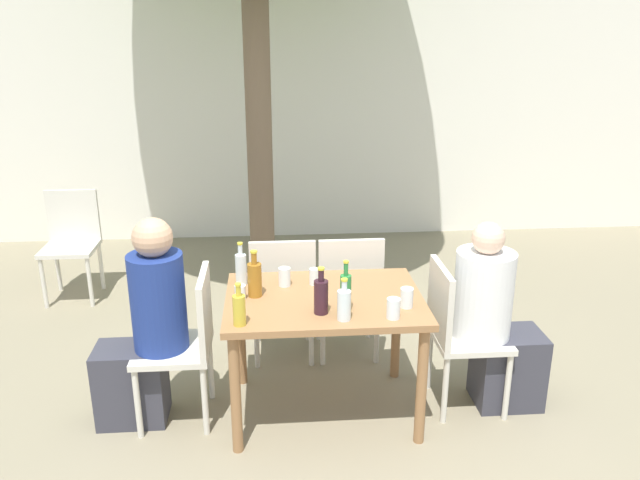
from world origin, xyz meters
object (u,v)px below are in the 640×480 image
dining_table_front (324,313)px  wine_bottle_5 (321,296)px  patio_chair_2 (283,290)px  drinking_glass_0 (240,292)px  drinking_glass_3 (393,308)px  green_bottle_4 (346,291)px  patio_chair_1 (457,327)px  person_seated_1 (495,326)px  patio_chair_4 (72,237)px  water_bottle_1 (344,304)px  drinking_glass_2 (314,277)px  person_seated_0 (146,333)px  water_bottle_0 (241,268)px  amber_bottle_3 (255,279)px  drinking_glass_4 (285,277)px  patio_chair_0 (187,337)px  drinking_glass_1 (407,298)px  patio_chair_3 (349,288)px  oil_cruet_2 (239,309)px

dining_table_front → wine_bottle_5: (-0.04, -0.21, 0.21)m
patio_chair_2 → drinking_glass_0: 0.74m
wine_bottle_5 → drinking_glass_3: 0.40m
green_bottle_4 → wine_bottle_5: 0.14m
patio_chair_1 → person_seated_1: 0.24m
wine_bottle_5 → patio_chair_4: bearing=132.6°
patio_chair_2 → green_bottle_4: bearing=111.4°
water_bottle_1 → drinking_glass_2: 0.52m
person_seated_0 → water_bottle_0: person_seated_0 is taller
dining_table_front → green_bottle_4: 0.31m
amber_bottle_3 → drinking_glass_4: 0.23m
patio_chair_0 → patio_chair_1: bearing=90.0°
person_seated_1 → patio_chair_2: bearing=62.9°
drinking_glass_0 → drinking_glass_2: size_ratio=0.82×
drinking_glass_1 → drinking_glass_3: bearing=-127.3°
patio_chair_0 → drinking_glass_4: 0.68m
drinking_glass_2 → drinking_glass_4: bearing=-178.3°
dining_table_front → drinking_glass_1: size_ratio=10.20×
amber_bottle_3 → green_bottle_4: green_bottle_4 is taller
drinking_glass_0 → water_bottle_1: bearing=-29.4°
patio_chair_3 → green_bottle_4: 0.92m
dining_table_front → green_bottle_4: size_ratio=3.90×
patio_chair_2 → drinking_glass_2: bearing=112.2°
drinking_glass_0 → oil_cruet_2: bearing=-88.3°
patio_chair_3 → oil_cruet_2: 1.25m
patio_chair_4 → drinking_glass_1: 3.29m
oil_cruet_2 → drinking_glass_0: 0.34m
patio_chair_4 → person_seated_0: 2.20m
dining_table_front → patio_chair_0: size_ratio=1.24×
dining_table_front → drinking_glass_1: bearing=-21.3°
water_bottle_1 → drinking_glass_0: water_bottle_1 is taller
wine_bottle_5 → person_seated_0: bearing=168.0°
patio_chair_4 → water_bottle_0: 2.34m
amber_bottle_3 → drinking_glass_0: amber_bottle_3 is taller
patio_chair_3 → oil_cruet_2: bearing=54.1°
patio_chair_3 → drinking_glass_3: size_ratio=8.23×
drinking_glass_1 → drinking_glass_4: (-0.68, 0.36, 0.00)m
water_bottle_1 → amber_bottle_3: (-0.48, 0.35, 0.02)m
drinking_glass_0 → drinking_glass_3: (0.84, -0.32, 0.02)m
drinking_glass_0 → drinking_glass_2: drinking_glass_2 is taller
patio_chair_0 → drinking_glass_4: bearing=108.0°
patio_chair_4 → drinking_glass_2: patio_chair_4 is taller
green_bottle_4 → drinking_glass_3: green_bottle_4 is taller
patio_chair_1 → patio_chair_2: size_ratio=1.00×
patio_chair_4 → drinking_glass_3: (2.38, -2.27, 0.29)m
drinking_glass_2 → drinking_glass_3: size_ratio=0.89×
patio_chair_1 → person_seated_1: (0.24, -0.00, 0.00)m
person_seated_0 → patio_chair_1: bearing=90.0°
drinking_glass_4 → patio_chair_2: bearing=90.6°
water_bottle_1 → drinking_glass_1: (0.37, 0.13, -0.03)m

